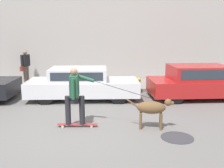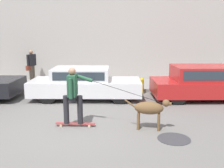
{
  "view_description": "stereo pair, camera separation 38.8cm",
  "coord_description": "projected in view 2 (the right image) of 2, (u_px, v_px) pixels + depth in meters",
  "views": [
    {
      "loc": [
        0.7,
        -6.5,
        2.53
      ],
      "look_at": [
        0.98,
        1.43,
        0.95
      ],
      "focal_mm": 42.0,
      "sensor_mm": 36.0,
      "label": 1
    },
    {
      "loc": [
        1.09,
        -6.5,
        2.53
      ],
      "look_at": [
        0.98,
        1.43,
        0.95
      ],
      "focal_mm": 42.0,
      "sensor_mm": 36.0,
      "label": 2
    }
  ],
  "objects": [
    {
      "name": "fire_hydrant",
      "position": [
        142.0,
        86.0,
        10.81
      ],
      "size": [
        0.18,
        0.18,
        0.68
      ],
      "color": "gold",
      "rests_on": "ground_plane"
    },
    {
      "name": "manhole_cover",
      "position": [
        174.0,
        139.0,
        6.29
      ],
      "size": [
        0.79,
        0.79,
        0.01
      ],
      "color": "#38383D",
      "rests_on": "ground_plane"
    },
    {
      "name": "skateboarder",
      "position": [
        73.0,
        94.0,
        6.97
      ],
      "size": [
        2.93,
        0.61,
        1.61
      ],
      "rotation": [
        0.0,
        0.0,
        -0.03
      ],
      "color": "beige",
      "rests_on": "ground_plane"
    },
    {
      "name": "pedestrian_with_bag",
      "position": [
        31.0,
        64.0,
        12.85
      ],
      "size": [
        0.36,
        0.71,
        1.52
      ],
      "rotation": [
        0.0,
        0.0,
        2.8
      ],
      "color": "brown",
      "rests_on": "sidewalk_curb"
    },
    {
      "name": "dog",
      "position": [
        150.0,
        109.0,
        6.83
      ],
      "size": [
        1.22,
        0.45,
        0.83
      ],
      "rotation": [
        0.0,
        0.0,
        -0.15
      ],
      "color": "brown",
      "rests_on": "ground_plane"
    },
    {
      "name": "parked_car_1",
      "position": [
        85.0,
        84.0,
        10.01
      ],
      "size": [
        4.17,
        1.66,
        1.2
      ],
      "rotation": [
        0.0,
        0.0,
        0.0
      ],
      "color": "black",
      "rests_on": "ground_plane"
    },
    {
      "name": "ground_plane",
      "position": [
        74.0,
        130.0,
        6.89
      ],
      "size": [
        36.0,
        36.0,
        0.0
      ],
      "primitive_type": "plane",
      "color": "slate"
    },
    {
      "name": "back_wall",
      "position": [
        94.0,
        26.0,
        13.3
      ],
      "size": [
        32.0,
        0.3,
        5.61
      ],
      "color": "#B2ADA8",
      "rests_on": "ground_plane"
    },
    {
      "name": "sidewalk_curb",
      "position": [
        92.0,
        85.0,
        12.4
      ],
      "size": [
        30.0,
        2.57,
        0.14
      ],
      "color": "gray",
      "rests_on": "ground_plane"
    },
    {
      "name": "parked_car_2",
      "position": [
        204.0,
        83.0,
        9.94
      ],
      "size": [
        4.07,
        1.89,
        1.28
      ],
      "rotation": [
        0.0,
        0.0,
        0.03
      ],
      "color": "black",
      "rests_on": "ground_plane"
    }
  ]
}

